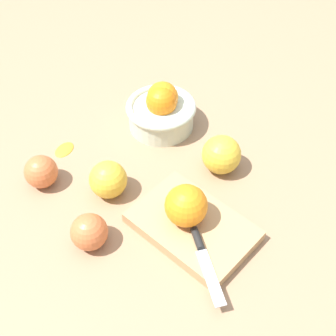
{
  "coord_description": "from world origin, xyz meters",
  "views": [
    {
      "loc": [
        0.47,
        -0.42,
        0.72
      ],
      "look_at": [
        0.03,
        0.04,
        0.04
      ],
      "focal_mm": 49.19,
      "sensor_mm": 36.0,
      "label": 1
    }
  ],
  "objects_px": {
    "cutting_board": "(193,227)",
    "orange_on_board": "(186,206)",
    "bowl": "(161,110)",
    "apple_back_right": "(221,155)",
    "apple_front_left": "(108,180)",
    "knife": "(203,254)",
    "apple_front_right": "(89,232)",
    "apple_front_left_2": "(41,172)"
  },
  "relations": [
    {
      "from": "orange_on_board",
      "to": "apple_front_left",
      "type": "xyz_separation_m",
      "value": [
        -0.17,
        -0.04,
        -0.03
      ]
    },
    {
      "from": "bowl",
      "to": "cutting_board",
      "type": "relative_size",
      "value": 0.71
    },
    {
      "from": "apple_back_right",
      "to": "orange_on_board",
      "type": "bearing_deg",
      "value": -72.97
    },
    {
      "from": "cutting_board",
      "to": "apple_back_right",
      "type": "xyz_separation_m",
      "value": [
        -0.07,
        0.16,
        0.03
      ]
    },
    {
      "from": "cutting_board",
      "to": "apple_back_right",
      "type": "bearing_deg",
      "value": 112.4
    },
    {
      "from": "apple_front_right",
      "to": "orange_on_board",
      "type": "bearing_deg",
      "value": 56.3
    },
    {
      "from": "orange_on_board",
      "to": "apple_back_right",
      "type": "bearing_deg",
      "value": 107.03
    },
    {
      "from": "cutting_board",
      "to": "orange_on_board",
      "type": "distance_m",
      "value": 0.05
    },
    {
      "from": "orange_on_board",
      "to": "apple_front_left",
      "type": "bearing_deg",
      "value": -165.2
    },
    {
      "from": "cutting_board",
      "to": "apple_front_right",
      "type": "xyz_separation_m",
      "value": [
        -0.12,
        -0.15,
        0.02
      ]
    },
    {
      "from": "cutting_board",
      "to": "apple_front_left_2",
      "type": "distance_m",
      "value": 0.33
    },
    {
      "from": "apple_front_left",
      "to": "apple_front_left_2",
      "type": "relative_size",
      "value": 1.12
    },
    {
      "from": "knife",
      "to": "bowl",
      "type": "bearing_deg",
      "value": 145.77
    },
    {
      "from": "cutting_board",
      "to": "knife",
      "type": "height_order",
      "value": "knife"
    },
    {
      "from": "orange_on_board",
      "to": "apple_front_left",
      "type": "height_order",
      "value": "orange_on_board"
    },
    {
      "from": "apple_front_left_2",
      "to": "apple_back_right",
      "type": "relative_size",
      "value": 0.83
    },
    {
      "from": "bowl",
      "to": "apple_back_right",
      "type": "xyz_separation_m",
      "value": [
        0.19,
        -0.01,
        -0.0
      ]
    },
    {
      "from": "cutting_board",
      "to": "apple_front_left_2",
      "type": "bearing_deg",
      "value": -157.37
    },
    {
      "from": "apple_back_right",
      "to": "apple_front_left_2",
      "type": "bearing_deg",
      "value": -129.35
    },
    {
      "from": "orange_on_board",
      "to": "knife",
      "type": "distance_m",
      "value": 0.09
    },
    {
      "from": "apple_back_right",
      "to": "apple_front_right",
      "type": "relative_size",
      "value": 1.2
    },
    {
      "from": "apple_back_right",
      "to": "apple_front_right",
      "type": "bearing_deg",
      "value": -98.97
    },
    {
      "from": "cutting_board",
      "to": "knife",
      "type": "distance_m",
      "value": 0.08
    },
    {
      "from": "knife",
      "to": "orange_on_board",
      "type": "bearing_deg",
      "value": 153.43
    },
    {
      "from": "apple_front_left_2",
      "to": "apple_back_right",
      "type": "height_order",
      "value": "apple_back_right"
    },
    {
      "from": "bowl",
      "to": "apple_back_right",
      "type": "distance_m",
      "value": 0.19
    },
    {
      "from": "apple_front_left_2",
      "to": "apple_back_right",
      "type": "bearing_deg",
      "value": 50.65
    },
    {
      "from": "knife",
      "to": "apple_front_right",
      "type": "relative_size",
      "value": 2.04
    },
    {
      "from": "orange_on_board",
      "to": "apple_front_left_2",
      "type": "height_order",
      "value": "orange_on_board"
    },
    {
      "from": "bowl",
      "to": "orange_on_board",
      "type": "bearing_deg",
      "value": -36.45
    },
    {
      "from": "bowl",
      "to": "orange_on_board",
      "type": "height_order",
      "value": "bowl"
    },
    {
      "from": "apple_front_left_2",
      "to": "apple_front_right",
      "type": "height_order",
      "value": "same"
    },
    {
      "from": "orange_on_board",
      "to": "apple_front_left_2",
      "type": "relative_size",
      "value": 1.17
    },
    {
      "from": "apple_front_left",
      "to": "apple_back_right",
      "type": "height_order",
      "value": "apple_back_right"
    },
    {
      "from": "cutting_board",
      "to": "knife",
      "type": "xyz_separation_m",
      "value": [
        0.06,
        -0.04,
        0.02
      ]
    },
    {
      "from": "cutting_board",
      "to": "orange_on_board",
      "type": "bearing_deg",
      "value": -171.26
    },
    {
      "from": "apple_front_left",
      "to": "apple_front_right",
      "type": "distance_m",
      "value": 0.13
    },
    {
      "from": "apple_front_left",
      "to": "apple_front_right",
      "type": "xyz_separation_m",
      "value": [
        0.07,
        -0.11,
        -0.0
      ]
    },
    {
      "from": "apple_front_left",
      "to": "knife",
      "type": "bearing_deg",
      "value": 1.42
    },
    {
      "from": "apple_front_left_2",
      "to": "apple_front_right",
      "type": "distance_m",
      "value": 0.19
    },
    {
      "from": "orange_on_board",
      "to": "knife",
      "type": "bearing_deg",
      "value": -26.57
    },
    {
      "from": "cutting_board",
      "to": "apple_front_left",
      "type": "distance_m",
      "value": 0.19
    }
  ]
}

